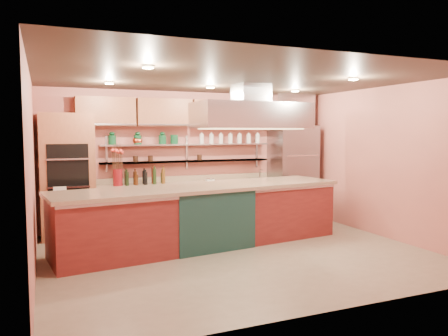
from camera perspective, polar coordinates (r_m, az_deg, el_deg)
name	(u,v)px	position (r m, az deg, el deg)	size (l,w,h in m)	color
floor	(237,254)	(7.21, 1.70, -11.13)	(6.00, 5.00, 0.02)	gray
ceiling	(237,78)	(6.99, 1.76, 11.63)	(6.00, 5.00, 0.02)	black
wall_back	(189,158)	(9.29, -4.65, 1.25)	(6.00, 0.04, 2.80)	#C26A5B
wall_front	(334,184)	(4.81, 14.14, -2.08)	(6.00, 0.04, 2.80)	#C26A5B
wall_left	(32,174)	(6.34, -23.79, -0.73)	(0.04, 5.00, 2.80)	#C26A5B
wall_right	(384,162)	(8.64, 20.17, 0.72)	(0.04, 5.00, 2.80)	#C26A5B
oven_stack	(67,176)	(8.55, -19.77, -0.99)	(0.95, 0.64, 2.30)	#975537
refrigerator	(293,172)	(9.98, 8.96, -0.57)	(0.95, 0.72, 2.10)	gray
back_counter	(191,204)	(9.09, -4.33, -4.75)	(3.84, 0.64, 0.93)	tan
wall_shelf_lower	(188,161)	(9.15, -4.69, 0.88)	(3.60, 0.26, 0.03)	#B1B5B9
wall_shelf_upper	(188,145)	(9.14, -4.71, 3.08)	(3.60, 0.26, 0.03)	#B1B5B9
upper_cabinets	(191,113)	(9.11, -4.34, 7.16)	(4.60, 0.36, 0.55)	#975537
range_hood	(251,116)	(7.79, 3.52, 6.85)	(2.00, 1.00, 0.45)	#B1B5B9
ceiling_downlights	(232,82)	(7.17, 1.09, 11.22)	(4.00, 2.80, 0.02)	#FFE5A5
island	(203,216)	(7.57, -2.70, -6.24)	(4.99, 1.08, 1.04)	maroon
flower_vase	(118,177)	(8.61, -13.71, -1.20)	(0.18, 0.18, 0.32)	maroon
oil_bottle_cluster	(145,178)	(8.71, -10.28, -1.25)	(0.84, 0.24, 0.27)	black
kitchen_scale	(210,179)	(9.11, -1.84, -1.49)	(0.16, 0.12, 0.09)	silver
bar_faucet	(260,174)	(9.69, 4.70, -0.80)	(0.03, 0.03, 0.20)	silver
copper_kettle	(137,141)	(8.86, -11.29, 3.52)	(0.18, 0.18, 0.15)	#D25030
green_canister	(174,139)	(9.05, -6.52, 3.73)	(0.16, 0.16, 0.19)	#0E4322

